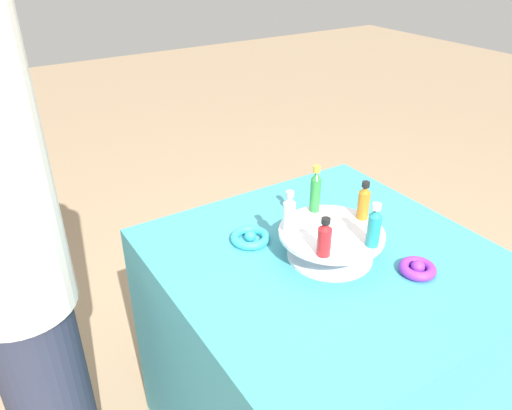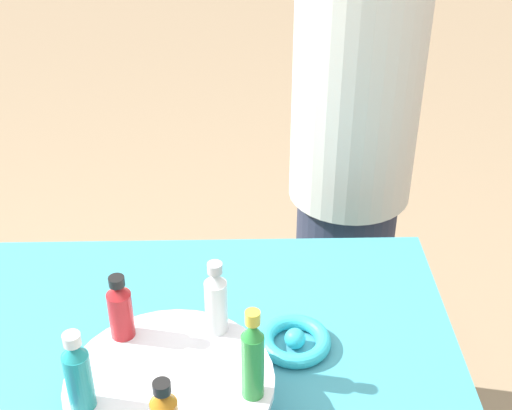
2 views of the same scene
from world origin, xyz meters
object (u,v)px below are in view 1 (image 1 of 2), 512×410
object	(u,v)px
display_stand	(331,242)
bottle_teal	(374,227)
ribbon_bow_purple	(418,268)
bottle_green	(315,191)
ribbon_bow_teal	(250,237)
person_figure	(10,261)
bottle_amber	(364,202)
bottle_red	(324,238)
bottle_clear	(289,213)

from	to	relation	value
display_stand	bottle_teal	xyz separation A→B (m)	(-0.04, 0.11, 0.09)
display_stand	ribbon_bow_purple	bearing A→B (deg)	128.64
bottle_green	ribbon_bow_teal	bearing A→B (deg)	-21.82
ribbon_bow_teal	person_figure	xyz separation A→B (m)	(0.59, -0.17, 0.04)
bottle_amber	ribbon_bow_teal	bearing A→B (deg)	-33.79
bottle_amber	bottle_red	xyz separation A→B (m)	(0.20, 0.08, -0.00)
ribbon_bow_purple	bottle_green	bearing A→B (deg)	-68.37
display_stand	ribbon_bow_teal	xyz separation A→B (m)	(0.14, -0.18, -0.03)
display_stand	bottle_teal	distance (m)	0.14
bottle_teal	bottle_green	distance (m)	0.22
bottle_clear	bottle_red	size ratio (longest dim) A/B	1.14
bottle_amber	person_figure	bearing A→B (deg)	-21.79
bottle_green	bottle_red	xyz separation A→B (m)	(0.12, 0.18, -0.02)
bottle_amber	ribbon_bow_purple	bearing A→B (deg)	98.96
bottle_teal	bottle_green	size ratio (longest dim) A/B	0.86
ribbon_bow_purple	display_stand	bearing A→B (deg)	-51.36
bottle_amber	ribbon_bow_purple	distance (m)	0.22
bottle_clear	ribbon_bow_teal	bearing A→B (deg)	-68.33
person_figure	bottle_clear	bearing A→B (deg)	1.16
bottle_clear	ribbon_bow_purple	bearing A→B (deg)	134.91
display_stand	bottle_amber	size ratio (longest dim) A/B	2.54
ribbon_bow_purple	person_figure	xyz separation A→B (m)	(0.88, -0.52, 0.04)
bottle_clear	bottle_green	bearing A→B (deg)	-158.41
bottle_red	ribbon_bow_purple	size ratio (longest dim) A/B	1.08
bottle_amber	person_figure	xyz separation A→B (m)	(0.85, -0.34, -0.07)
person_figure	bottle_amber	bearing A→B (deg)	3.42
bottle_clear	display_stand	bearing A→B (deg)	147.59
display_stand	bottle_amber	world-z (taller)	bottle_amber
bottle_green	ribbon_bow_purple	world-z (taller)	bottle_green
ribbon_bow_teal	bottle_clear	bearing A→B (deg)	111.67
ribbon_bow_teal	person_figure	bearing A→B (deg)	-15.86
bottle_teal	ribbon_bow_purple	world-z (taller)	bottle_teal
bottle_clear	ribbon_bow_purple	size ratio (longest dim) A/B	1.23
bottle_clear	ribbon_bow_purple	distance (m)	0.36
display_stand	ribbon_bow_teal	bearing A→B (deg)	-51.36
ribbon_bow_teal	bottle_amber	bearing A→B (deg)	146.21
person_figure	ribbon_bow_purple	bearing A→B (deg)	-5.63
bottle_green	ribbon_bow_purple	bearing A→B (deg)	111.63
bottle_clear	bottle_red	bearing A→B (deg)	93.59
bottle_clear	ribbon_bow_purple	xyz separation A→B (m)	(-0.24, 0.24, -0.12)
bottle_teal	ribbon_bow_purple	xyz separation A→B (m)	(-0.10, 0.07, -0.12)
display_stand	bottle_clear	world-z (taller)	bottle_clear
bottle_amber	bottle_red	distance (m)	0.22
display_stand	bottle_green	world-z (taller)	bottle_green
display_stand	bottle_clear	xyz separation A→B (m)	(0.10, -0.06, 0.09)
bottle_green	ribbon_bow_teal	distance (m)	0.23
bottle_green	ribbon_bow_purple	distance (m)	0.34
display_stand	person_figure	size ratio (longest dim) A/B	0.17
bottle_green	bottle_amber	bearing A→B (deg)	129.59
bottle_teal	person_figure	xyz separation A→B (m)	(0.78, -0.45, -0.08)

